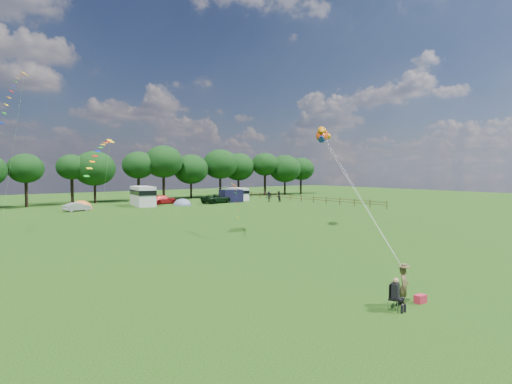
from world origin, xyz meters
TOP-DOWN VIEW (x-y plane):
  - ground_plane at (0.00, 0.00)m, footprint 180.00×180.00m
  - tree_line at (5.30, 54.99)m, footprint 102.98×10.98m
  - fence at (32.00, 34.50)m, footprint 0.12×33.12m
  - car_b at (-4.83, 42.32)m, footprint 3.59×1.88m
  - car_c at (9.86, 46.21)m, footprint 5.30×3.01m
  - car_d at (17.96, 42.21)m, footprint 5.97×3.49m
  - campervan_c at (5.85, 44.92)m, footprint 3.63×6.67m
  - campervan_d at (24.58, 45.26)m, footprint 2.30×4.86m
  - tent_orange at (-3.63, 44.71)m, footprint 3.27×3.58m
  - tent_greyblue at (11.16, 41.74)m, footprint 2.88×3.15m
  - awning_navy at (21.29, 42.72)m, footprint 3.94×3.39m
  - kite_flyer at (-5.09, -9.05)m, footprint 0.71×0.59m
  - camp_chair at (-6.01, -9.22)m, footprint 0.71×0.73m
  - kite_bag at (-4.27, -9.35)m, footprint 0.53×0.37m
  - fish_kite at (8.97, 9.21)m, footprint 3.32×3.05m
  - streamer_kite_a at (-14.35, 26.54)m, footprint 3.35×5.67m
  - streamer_kite_b at (-7.61, 23.01)m, footprint 4.36×4.64m
  - streamer_kite_c at (0.46, 11.56)m, footprint 3.09×4.99m
  - walker_a at (28.05, 37.71)m, footprint 1.05×0.78m
  - walker_b at (27.09, 39.20)m, footprint 1.24×0.67m

SIDE VIEW (x-z plane):
  - ground_plane at x=0.00m, z-range 0.00..0.00m
  - tent_orange at x=-3.63m, z-range -1.26..1.30m
  - tent_greyblue at x=11.16m, z-range -1.05..1.09m
  - kite_bag at x=-4.27m, z-range 0.00..0.36m
  - car_b at x=-4.83m, z-range 0.00..1.20m
  - fence at x=32.00m, z-range 0.10..1.30m
  - car_c at x=9.86m, z-range 0.00..1.50m
  - car_d at x=17.96m, z-range 0.00..1.53m
  - camp_chair at x=-6.01m, z-range 0.13..1.51m
  - kite_flyer at x=-5.09m, z-range 0.00..1.66m
  - walker_b at x=27.09m, z-range 0.00..1.84m
  - walker_a at x=28.05m, z-range 0.00..1.94m
  - awning_navy at x=21.29m, z-range 0.00..2.20m
  - campervan_d at x=24.58m, z-range 0.09..2.42m
  - campervan_c at x=5.85m, z-range 0.12..3.22m
  - streamer_kite_c at x=0.46m, z-range 2.25..5.06m
  - tree_line at x=5.30m, z-range 1.21..11.48m
  - streamer_kite_b at x=-7.61m, z-range 5.76..9.58m
  - fish_kite at x=8.97m, z-range 8.17..10.08m
  - streamer_kite_a at x=-14.35m, z-range 10.65..16.44m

